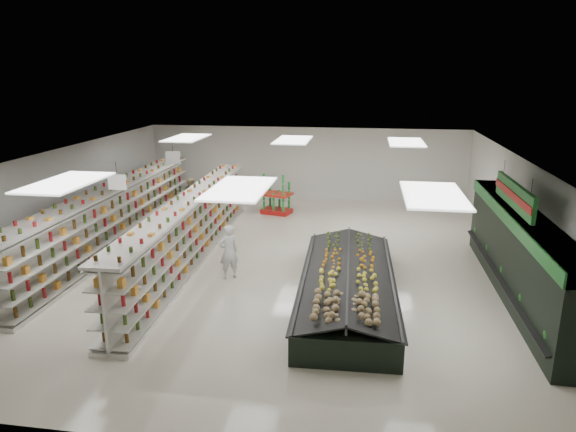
% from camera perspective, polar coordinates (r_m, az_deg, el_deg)
% --- Properties ---
extents(floor, '(16.00, 16.00, 0.00)m').
position_cam_1_polar(floor, '(15.62, -1.56, -5.05)').
color(floor, beige).
rests_on(floor, ground).
extents(ceiling, '(14.00, 16.00, 0.02)m').
position_cam_1_polar(ceiling, '(14.78, -1.66, 6.62)').
color(ceiling, white).
rests_on(ceiling, wall_back).
extents(wall_back, '(14.00, 0.02, 3.20)m').
position_cam_1_polar(wall_back, '(22.85, 1.97, 5.83)').
color(wall_back, silver).
rests_on(wall_back, floor).
extents(wall_front, '(14.00, 0.02, 3.20)m').
position_cam_1_polar(wall_front, '(7.94, -12.27, -14.55)').
color(wall_front, silver).
rests_on(wall_front, floor).
extents(wall_left, '(0.02, 16.00, 3.20)m').
position_cam_1_polar(wall_left, '(17.73, -24.48, 1.46)').
color(wall_left, silver).
rests_on(wall_left, floor).
extents(wall_right, '(0.02, 16.00, 3.20)m').
position_cam_1_polar(wall_right, '(15.52, 24.74, -0.46)').
color(wall_right, silver).
rests_on(wall_right, floor).
extents(produce_wall_case, '(0.93, 8.00, 2.20)m').
position_cam_1_polar(produce_wall_case, '(14.11, 24.33, -3.47)').
color(produce_wall_case, black).
rests_on(produce_wall_case, floor).
extents(aisle_sign_near, '(0.52, 0.06, 0.75)m').
position_cam_1_polar(aisle_sign_near, '(14.20, -18.43, 3.59)').
color(aisle_sign_near, white).
rests_on(aisle_sign_near, ceiling).
extents(aisle_sign_far, '(0.52, 0.06, 0.75)m').
position_cam_1_polar(aisle_sign_far, '(17.79, -12.67, 6.35)').
color(aisle_sign_far, white).
rests_on(aisle_sign_far, ceiling).
extents(hortifruti_banner, '(0.12, 3.20, 0.95)m').
position_cam_1_polar(hortifruti_banner, '(13.67, 23.85, 2.15)').
color(hortifruti_banner, '#1D6F29').
rests_on(hortifruti_banner, ceiling).
extents(gondola_left, '(0.95, 11.62, 2.01)m').
position_cam_1_polar(gondola_left, '(17.52, -18.70, -0.39)').
color(gondola_left, silver).
rests_on(gondola_left, floor).
extents(gondola_center, '(1.20, 11.30, 1.95)m').
position_cam_1_polar(gondola_center, '(15.69, -10.75, -1.76)').
color(gondola_center, silver).
rests_on(gondola_center, floor).
extents(produce_island, '(2.51, 6.48, 0.96)m').
position_cam_1_polar(produce_island, '(13.01, 6.63, -7.51)').
color(produce_island, black).
rests_on(produce_island, floor).
extents(soda_endcap, '(1.35, 1.08, 1.51)m').
position_cam_1_polar(soda_endcap, '(20.61, -1.28, 2.27)').
color(soda_endcap, red).
rests_on(soda_endcap, floor).
extents(shopper_main, '(0.67, 0.64, 1.55)m').
position_cam_1_polar(shopper_main, '(14.22, -6.61, -3.97)').
color(shopper_main, white).
rests_on(shopper_main, floor).
extents(shopper_background, '(0.60, 0.81, 1.49)m').
position_cam_1_polar(shopper_background, '(20.85, -10.60, 2.19)').
color(shopper_background, '#9C7B60').
rests_on(shopper_background, floor).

